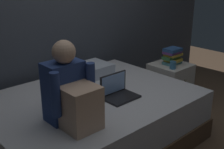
% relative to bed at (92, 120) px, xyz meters
% --- Properties ---
extents(ground_plane, '(8.00, 8.00, 0.00)m').
position_rel_bed_xyz_m(ground_plane, '(0.20, -0.30, -0.26)').
color(ground_plane, brown).
extents(wall_back, '(5.60, 0.10, 2.70)m').
position_rel_bed_xyz_m(wall_back, '(0.20, 0.90, 1.09)').
color(wall_back, '#424751').
rests_on(wall_back, ground_plane).
extents(bed, '(2.00, 1.50, 0.53)m').
position_rel_bed_xyz_m(bed, '(0.00, 0.00, 0.00)').
color(bed, brown).
rests_on(bed, ground_plane).
extents(nightstand, '(0.44, 0.46, 0.55)m').
position_rel_bed_xyz_m(nightstand, '(1.30, 0.04, 0.02)').
color(nightstand, beige).
rests_on(nightstand, ground_plane).
extents(person_sitting, '(0.39, 0.44, 0.66)m').
position_rel_bed_xyz_m(person_sitting, '(-0.44, -0.30, 0.52)').
color(person_sitting, navy).
rests_on(person_sitting, bed).
extents(laptop, '(0.32, 0.23, 0.22)m').
position_rel_bed_xyz_m(laptop, '(0.16, -0.19, 0.32)').
color(laptop, black).
rests_on(laptop, bed).
extents(pillow, '(0.56, 0.36, 0.13)m').
position_rel_bed_xyz_m(pillow, '(0.29, 0.45, 0.33)').
color(pillow, silver).
rests_on(pillow, bed).
extents(book_stack, '(0.25, 0.16, 0.21)m').
position_rel_bed_xyz_m(book_stack, '(1.31, 0.03, 0.40)').
color(book_stack, teal).
rests_on(book_stack, nightstand).
extents(mug, '(0.08, 0.08, 0.09)m').
position_rel_bed_xyz_m(mug, '(1.17, -0.08, 0.34)').
color(mug, teal).
rests_on(mug, nightstand).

